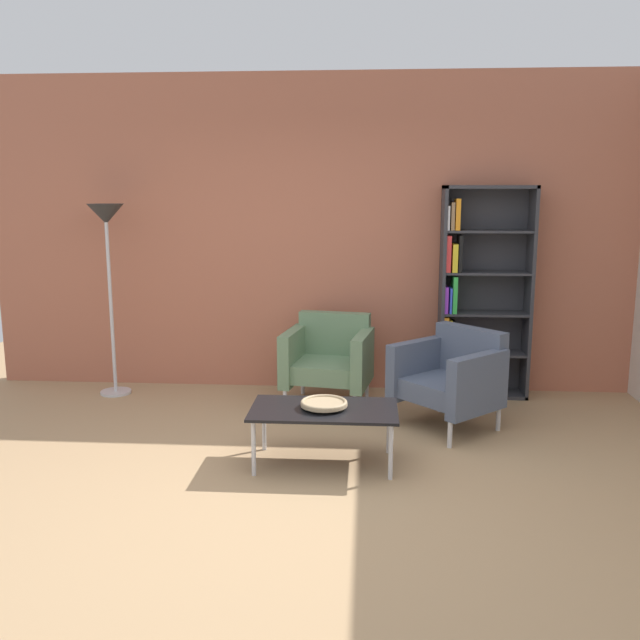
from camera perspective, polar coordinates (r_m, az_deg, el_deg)
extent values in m
plane|color=tan|center=(4.38, -1.25, -14.40)|extent=(8.32, 8.32, 0.00)
cube|color=#B2664C|center=(6.43, 0.73, 7.10)|extent=(6.40, 0.12, 2.90)
cube|color=#333338|center=(6.28, 10.08, 2.25)|extent=(0.03, 0.30, 1.90)
cube|color=#333338|center=(6.41, 16.94, 2.12)|extent=(0.03, 0.30, 1.90)
cube|color=#333338|center=(6.27, 13.93, 10.67)|extent=(0.80, 0.30, 0.03)
cube|color=#333338|center=(6.53, 13.18, -5.95)|extent=(0.80, 0.30, 0.03)
cube|color=#333338|center=(6.47, 13.34, 2.37)|extent=(0.80, 0.02, 1.90)
cube|color=#333338|center=(6.44, 13.33, -2.68)|extent=(0.76, 0.28, 0.02)
cube|color=#333338|center=(6.36, 13.47, 0.55)|extent=(0.76, 0.28, 0.02)
cube|color=#333338|center=(6.31, 13.62, 3.84)|extent=(0.76, 0.28, 0.02)
cube|color=#333338|center=(6.28, 13.77, 7.17)|extent=(0.76, 0.28, 0.02)
cube|color=green|center=(6.39, 10.13, -4.57)|extent=(0.02, 0.18, 0.30)
cube|color=yellow|center=(6.41, 10.48, -4.73)|extent=(0.03, 0.20, 0.25)
cube|color=blue|center=(6.43, 10.87, -4.90)|extent=(0.04, 0.22, 0.21)
cube|color=blue|center=(6.41, 11.25, -4.82)|extent=(0.02, 0.18, 0.24)
cube|color=orange|center=(6.31, 10.33, -1.17)|extent=(0.04, 0.20, 0.33)
cube|color=yellow|center=(6.34, 10.68, -1.28)|extent=(0.03, 0.23, 0.30)
cube|color=black|center=(6.32, 11.02, -1.37)|extent=(0.02, 0.19, 0.29)
cube|color=purple|center=(6.34, 11.38, -1.68)|extent=(0.04, 0.20, 0.22)
cube|color=purple|center=(6.24, 10.39, 1.69)|extent=(0.03, 0.18, 0.24)
cube|color=blue|center=(6.24, 10.75, 1.63)|extent=(0.02, 0.17, 0.23)
cube|color=green|center=(6.27, 11.05, 2.13)|extent=(0.04, 0.23, 0.33)
cube|color=red|center=(6.21, 10.55, 5.45)|extent=(0.04, 0.21, 0.32)
cube|color=yellow|center=(6.23, 11.05, 5.11)|extent=(0.04, 0.23, 0.25)
cube|color=black|center=(6.22, 11.50, 5.44)|extent=(0.03, 0.21, 0.32)
cube|color=white|center=(6.17, 10.56, 8.33)|extent=(0.02, 0.17, 0.21)
cube|color=olive|center=(6.17, 10.91, 8.46)|extent=(0.03, 0.18, 0.24)
cube|color=orange|center=(6.18, 11.31, 8.59)|extent=(0.04, 0.18, 0.27)
cube|color=black|center=(4.71, 0.33, -7.45)|extent=(1.00, 0.56, 0.02)
cylinder|color=silver|center=(4.62, -5.54, -10.54)|extent=(0.03, 0.03, 0.38)
cylinder|color=silver|center=(4.56, 5.89, -10.83)|extent=(0.03, 0.03, 0.38)
cylinder|color=silver|center=(5.04, -4.67, -8.65)|extent=(0.03, 0.03, 0.38)
cylinder|color=silver|center=(4.99, 5.73, -8.88)|extent=(0.03, 0.03, 0.38)
cylinder|color=tan|center=(4.71, 0.33, -7.22)|extent=(0.13, 0.13, 0.02)
cylinder|color=tan|center=(4.70, 0.33, -6.98)|extent=(0.32, 0.32, 0.02)
torus|color=tan|center=(4.70, 0.33, -6.84)|extent=(0.32, 0.32, 0.02)
cube|color=slate|center=(6.00, 0.66, -4.13)|extent=(0.73, 0.68, 0.16)
cube|color=slate|center=(6.19, 1.22, -1.09)|extent=(0.65, 0.22, 0.38)
cube|color=slate|center=(6.03, -2.26, -2.99)|extent=(0.20, 0.63, 0.46)
cube|color=slate|center=(5.89, 3.56, -3.32)|extent=(0.20, 0.63, 0.46)
cylinder|color=silver|center=(5.84, -2.92, -6.61)|extent=(0.04, 0.04, 0.24)
cylinder|color=silver|center=(5.70, 2.91, -7.03)|extent=(0.04, 0.04, 0.24)
cylinder|color=silver|center=(6.37, -1.44, -5.10)|extent=(0.04, 0.04, 0.24)
cylinder|color=silver|center=(6.25, 3.91, -5.44)|extent=(0.04, 0.04, 0.24)
cube|color=#4C566B|center=(5.52, 10.51, -5.65)|extent=(0.86, 0.86, 0.16)
cube|color=#4C566B|center=(5.65, 12.38, -2.49)|extent=(0.53, 0.55, 0.38)
cube|color=#4C566B|center=(5.67, 8.03, -3.97)|extent=(0.52, 0.50, 0.46)
cube|color=#4C566B|center=(5.29, 12.97, -5.24)|extent=(0.52, 0.50, 0.46)
cylinder|color=silver|center=(5.55, 5.96, -7.59)|extent=(0.04, 0.04, 0.24)
cylinder|color=silver|center=(5.17, 10.74, -9.12)|extent=(0.04, 0.04, 0.24)
cylinder|color=silver|center=(5.96, 9.93, -6.40)|extent=(0.04, 0.04, 0.24)
cylinder|color=silver|center=(5.61, 14.60, -7.70)|extent=(0.04, 0.04, 0.24)
cylinder|color=silver|center=(6.69, -16.58, -5.75)|extent=(0.28, 0.28, 0.02)
cylinder|color=silver|center=(6.51, -16.97, 1.35)|extent=(0.03, 0.03, 1.65)
cone|color=#2D2D2D|center=(6.43, -17.36, 8.40)|extent=(0.32, 0.32, 0.18)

